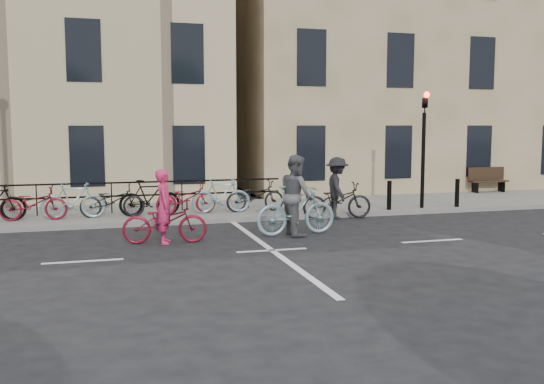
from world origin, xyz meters
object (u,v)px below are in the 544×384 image
object	(u,v)px
cyclist_pink	(165,218)
cyclist_dark	(337,194)
traffic_light	(424,135)
cyclist_grey	(296,203)
bench	(487,179)

from	to	relation	value
cyclist_pink	cyclist_dark	xyz separation A→B (m)	(5.30, 2.40, 0.12)
traffic_light	cyclist_dark	distance (m)	3.56
cyclist_pink	cyclist_dark	distance (m)	5.82
cyclist_pink	cyclist_grey	distance (m)	3.31
cyclist_dark	cyclist_grey	bearing A→B (deg)	145.99
cyclist_grey	cyclist_pink	bearing A→B (deg)	88.30
traffic_light	cyclist_grey	xyz separation A→B (m)	(-5.09, -2.68, -1.63)
cyclist_pink	cyclist_dark	size ratio (longest dim) A/B	0.95
bench	cyclist_grey	distance (m)	11.60
cyclist_grey	cyclist_dark	xyz separation A→B (m)	(2.00, 2.24, -0.10)
traffic_light	bench	distance (m)	6.14
bench	cyclist_grey	bearing A→B (deg)	-148.46
cyclist_dark	bench	bearing A→B (deg)	-56.22
bench	cyclist_dark	world-z (taller)	cyclist_dark
cyclist_grey	cyclist_dark	size ratio (longest dim) A/B	1.00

